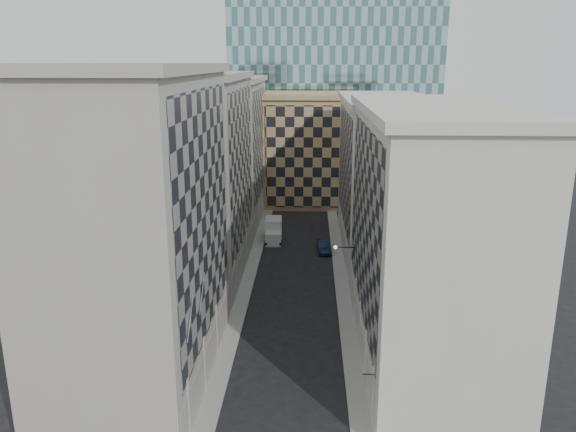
# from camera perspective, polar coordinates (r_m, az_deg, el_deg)

# --- Properties ---
(sidewalk_west) EXTENTS (1.50, 100.00, 0.15)m
(sidewalk_west) POSITION_cam_1_polar(r_m,az_deg,el_deg) (63.46, -4.12, -6.59)
(sidewalk_west) COLOR gray
(sidewalk_west) RESTS_ON ground
(sidewalk_east) EXTENTS (1.50, 100.00, 0.15)m
(sidewalk_east) POSITION_cam_1_polar(r_m,az_deg,el_deg) (63.18, 5.45, -6.73)
(sidewalk_east) COLOR gray
(sidewalk_east) RESTS_ON ground
(bldg_left_a) EXTENTS (10.80, 22.80, 23.70)m
(bldg_left_a) POSITION_cam_1_polar(r_m,az_deg,el_deg) (43.10, -14.70, -1.22)
(bldg_left_a) COLOR #9E998E
(bldg_left_a) RESTS_ON ground
(bldg_left_b) EXTENTS (10.80, 22.80, 22.70)m
(bldg_left_b) POSITION_cam_1_polar(r_m,az_deg,el_deg) (63.96, -9.05, 3.96)
(bldg_left_b) COLOR gray
(bldg_left_b) RESTS_ON ground
(bldg_left_c) EXTENTS (10.80, 22.80, 21.70)m
(bldg_left_c) POSITION_cam_1_polar(r_m,az_deg,el_deg) (85.39, -6.18, 6.56)
(bldg_left_c) COLOR #9E998E
(bldg_left_c) RESTS_ON ground
(bldg_right_a) EXTENTS (10.80, 26.80, 20.70)m
(bldg_right_a) POSITION_cam_1_polar(r_m,az_deg,el_deg) (46.42, 13.68, -1.91)
(bldg_right_a) COLOR beige
(bldg_right_a) RESTS_ON ground
(bldg_right_b) EXTENTS (10.80, 28.80, 19.70)m
(bldg_right_b) POSITION_cam_1_polar(r_m,az_deg,el_deg) (72.42, 9.64, 4.07)
(bldg_right_b) COLOR beige
(bldg_right_b) RESTS_ON ground
(tan_block) EXTENTS (16.80, 14.80, 18.80)m
(tan_block) POSITION_cam_1_polar(r_m,az_deg,el_deg) (97.42, 2.53, 6.89)
(tan_block) COLOR #A58257
(tan_block) RESTS_ON ground
(church_tower) EXTENTS (7.20, 7.20, 51.50)m
(church_tower) POSITION_cam_1_polar(r_m,az_deg,el_deg) (110.53, 1.54, 17.01)
(church_tower) COLOR #2C2822
(church_tower) RESTS_ON ground
(flagpoles_left) EXTENTS (0.10, 6.33, 2.33)m
(flagpoles_left) POSITION_cam_1_polar(r_m,az_deg,el_deg) (38.65, -9.28, -8.91)
(flagpoles_left) COLOR gray
(flagpoles_left) RESTS_ON ground
(bracket_lamp) EXTENTS (1.98, 0.36, 0.36)m
(bracket_lamp) POSITION_cam_1_polar(r_m,az_deg,el_deg) (55.39, 5.03, -3.18)
(bracket_lamp) COLOR black
(bracket_lamp) RESTS_ON ground
(box_truck) EXTENTS (2.46, 5.52, 2.98)m
(box_truck) POSITION_cam_1_polar(r_m,az_deg,el_deg) (77.13, -1.48, -1.58)
(box_truck) COLOR silver
(box_truck) RESTS_ON ground
(dark_car) EXTENTS (1.86, 4.56, 1.47)m
(dark_car) POSITION_cam_1_polar(r_m,az_deg,el_deg) (72.88, 3.64, -3.09)
(dark_car) COLOR #101B3B
(dark_car) RESTS_ON ground
(shop_sign) EXTENTS (0.80, 0.70, 0.78)m
(shop_sign) POSITION_cam_1_polar(r_m,az_deg,el_deg) (38.35, 7.91, -16.09)
(shop_sign) COLOR black
(shop_sign) RESTS_ON ground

